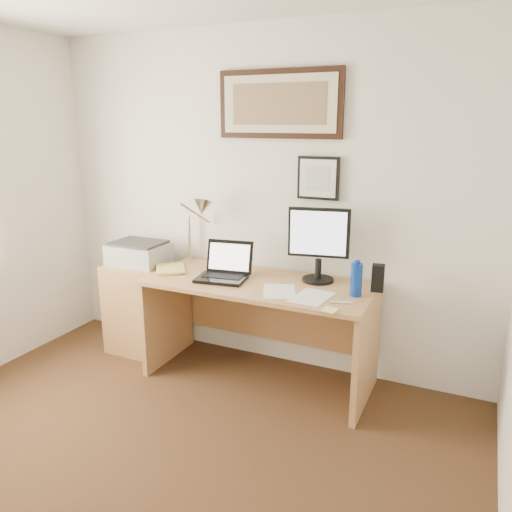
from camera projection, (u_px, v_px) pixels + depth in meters
The scene contains 17 objects.
wall_back at pixel (261, 202), 3.74m from camera, with size 3.50×0.02×2.50m, color white.
side_cabinet at pixel (142, 308), 4.06m from camera, with size 0.50×0.40×0.73m, color #A97646.
water_bottle at pixel (356, 280), 3.18m from camera, with size 0.08×0.08×0.22m, color #0B2F94.
bottle_cap at pixel (357, 262), 3.15m from camera, with size 0.04×0.04×0.02m, color #0B2F94.
speaker at pixel (378, 278), 3.27m from camera, with size 0.08×0.07×0.18m, color black.
paper_sheet_a at pixel (279, 291), 3.29m from camera, with size 0.21×0.30×0.00m, color white.
paper_sheet_b at pixel (312, 297), 3.17m from camera, with size 0.21×0.31×0.00m, color white.
sticky_pad at pixel (330, 310), 2.94m from camera, with size 0.08×0.08×0.01m, color #F6F976.
marker_pen at pixel (341, 302), 3.07m from camera, with size 0.02×0.02×0.14m, color white.
book at pixel (157, 270), 3.73m from camera, with size 0.21×0.28×0.02m, color #D4C763.
desk at pixel (263, 309), 3.62m from camera, with size 1.60×0.70×0.75m.
laptop at pixel (224, 271), 3.54m from camera, with size 0.37×0.34×0.26m.
lcd_monitor at pixel (319, 241), 3.42m from camera, with size 0.42×0.22×0.52m.
printer at pixel (139, 253), 3.98m from camera, with size 0.44×0.34×0.18m.
desk_lamp at pixel (201, 210), 3.75m from camera, with size 0.29×0.27×0.53m.
picture_large at pixel (279, 104), 3.47m from camera, with size 0.92×0.04×0.47m.
picture_small at pixel (318, 178), 3.48m from camera, with size 0.30×0.03×0.30m.
Camera 1 is at (1.52, -1.39, 1.84)m, focal length 35.00 mm.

